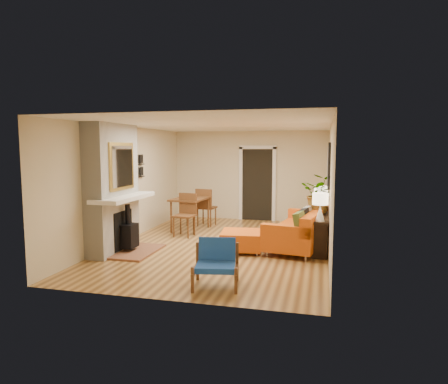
% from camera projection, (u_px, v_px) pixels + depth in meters
% --- Properties ---
extents(room_shell, '(6.50, 6.50, 6.50)m').
position_uv_depth(room_shell, '(267.00, 180.00, 10.97)').
color(room_shell, tan).
rests_on(room_shell, ground).
extents(fireplace, '(1.09, 1.68, 2.60)m').
position_uv_depth(fireplace, '(114.00, 191.00, 8.09)').
color(fireplace, white).
rests_on(fireplace, ground).
extents(sofa, '(1.35, 2.41, 0.90)m').
position_uv_depth(sofa, '(303.00, 229.00, 8.52)').
color(sofa, silver).
rests_on(sofa, ground).
extents(ottoman, '(0.90, 0.90, 0.41)m').
position_uv_depth(ottoman, '(241.00, 240.00, 8.19)').
color(ottoman, silver).
rests_on(ottoman, ground).
extents(blue_chair, '(0.79, 0.77, 0.71)m').
position_uv_depth(blue_chair, '(216.00, 260.00, 6.18)').
color(blue_chair, brown).
rests_on(blue_chair, ground).
extents(dining_table, '(0.93, 1.93, 1.02)m').
position_uv_depth(dining_table, '(193.00, 205.00, 10.21)').
color(dining_table, brown).
rests_on(dining_table, ground).
extents(console_table, '(0.34, 1.85, 0.72)m').
position_uv_depth(console_table, '(320.00, 221.00, 8.38)').
color(console_table, black).
rests_on(console_table, ground).
extents(lamp_near, '(0.30, 0.30, 0.54)m').
position_uv_depth(lamp_near, '(320.00, 204.00, 7.58)').
color(lamp_near, white).
rests_on(lamp_near, console_table).
extents(lamp_far, '(0.30, 0.30, 0.54)m').
position_uv_depth(lamp_far, '(321.00, 195.00, 8.96)').
color(lamp_far, white).
rests_on(lamp_far, console_table).
extents(houseplant, '(0.88, 0.80, 0.84)m').
position_uv_depth(houseplant, '(320.00, 193.00, 8.54)').
color(houseplant, '#1E5919').
rests_on(houseplant, console_table).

